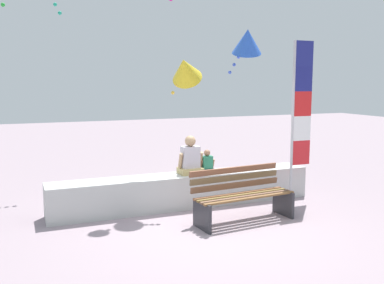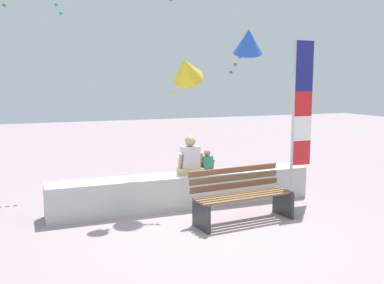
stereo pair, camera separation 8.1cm
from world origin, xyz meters
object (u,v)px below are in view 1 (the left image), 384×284
Objects in this scene: person_adult at (190,159)px; kite_blue at (247,42)px; person_child at (207,163)px; kite_yellow at (185,69)px; park_bench at (242,196)px; flag_banner at (299,111)px.

kite_blue is (2.15, 1.74, 2.37)m from person_adult.
person_child is 3.53m from kite_blue.
kite_yellow is 1.63m from kite_blue.
person_adult is (-0.46, 1.17, 0.47)m from park_bench.
kite_blue reaches higher than park_bench.
flag_banner is (1.64, -0.59, 1.00)m from person_child.
flag_banner reaches higher than person_child.
flag_banner is at bearing -19.95° from person_child.
park_bench is at bearing -120.04° from kite_blue.
person_child is at bearing 0.06° from person_adult.
person_adult is at bearing -179.94° from person_child.
park_bench is 1.55× the size of kite_blue.
person_adult reaches higher than park_bench.
person_adult is at bearing -108.82° from kite_yellow.
person_adult is 0.23× the size of flag_banner.
park_bench is 0.58× the size of flag_banner.
park_bench is at bearing -93.84° from kite_yellow.
person_child is at bearing -135.97° from kite_blue.
person_adult is 1.65× the size of person_child.
kite_yellow is 0.99× the size of kite_blue.
person_adult is at bearing 163.32° from flag_banner.
flag_banner reaches higher than kite_yellow.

